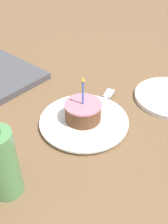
{
  "coord_description": "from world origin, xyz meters",
  "views": [
    {
      "loc": [
        0.37,
        -0.42,
        0.46
      ],
      "look_at": [
        0.03,
        -0.02,
        0.04
      ],
      "focal_mm": 42.0,
      "sensor_mm": 36.0,
      "label": 1
    }
  ],
  "objects": [
    {
      "name": "fork",
      "position": [
        0.02,
        0.06,
        0.02
      ],
      "size": [
        0.07,
        0.19,
        0.0
      ],
      "color": "#B2B2B7",
      "rests_on": "plate"
    },
    {
      "name": "bottle",
      "position": [
        0.04,
        -0.28,
        0.08
      ],
      "size": [
        0.06,
        0.06,
        0.21
      ],
      "color": "#599959",
      "rests_on": "ground_plane"
    },
    {
      "name": "cake_slice",
      "position": [
        0.02,
        -0.02,
        0.04
      ],
      "size": [
        0.1,
        0.1,
        0.13
      ],
      "color": "brown",
      "rests_on": "plate"
    },
    {
      "name": "ground_plane",
      "position": [
        0.0,
        0.0,
        -0.02
      ],
      "size": [
        2.4,
        2.4,
        0.04
      ],
      "color": "brown",
      "rests_on": "ground"
    },
    {
      "name": "plate",
      "position": [
        0.03,
        -0.02,
        0.01
      ],
      "size": [
        0.24,
        0.24,
        0.01
      ],
      "color": "white",
      "rests_on": "ground_plane"
    }
  ]
}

